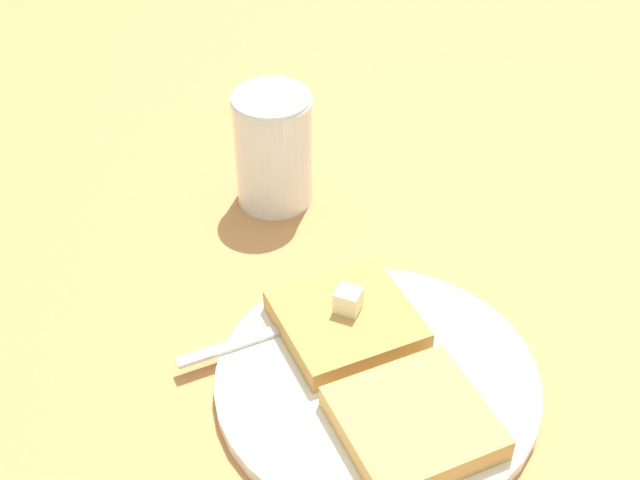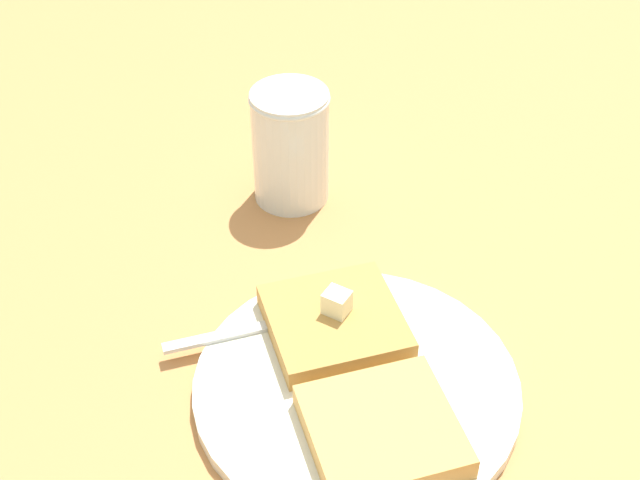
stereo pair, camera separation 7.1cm
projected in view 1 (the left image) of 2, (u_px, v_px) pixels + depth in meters
table_surface at (302, 320)px, 72.17cm from camera, size 123.68×123.68×2.94cm
plate at (377, 382)px, 64.44cm from camera, size 23.51×23.51×1.17cm
toast_slice_left at (346, 321)px, 67.17cm from camera, size 11.96×12.13×1.82cm
toast_slice_middle at (414, 422)px, 59.88cm from camera, size 11.96×12.13×1.82cm
butter_pat_primary at (348, 300)px, 66.25cm from camera, size 2.37×2.44×1.85cm
fork at (291, 326)px, 67.77cm from camera, size 6.29×15.66×0.36cm
syrup_jar at (273, 153)px, 79.00cm from camera, size 7.07×7.07×10.81cm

